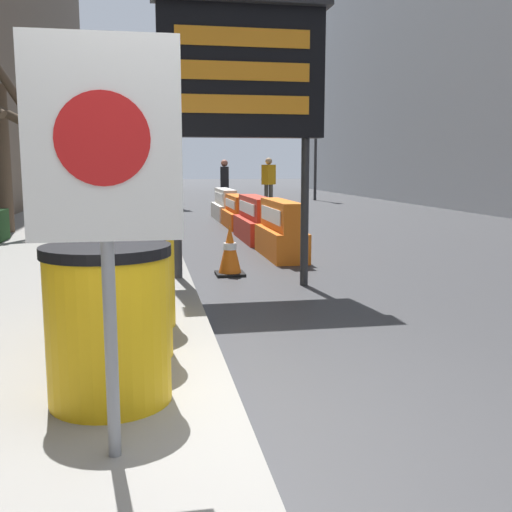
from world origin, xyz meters
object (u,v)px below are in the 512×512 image
message_board (242,73)px  traffic_light_far_side (317,122)px  barrel_drum_foreground (109,324)px  barrel_drum_back (133,273)px  traffic_cone_near (230,251)px  traffic_light_near_curb (176,133)px  warning_sign (104,169)px  barrel_drum_middle (122,293)px  pedestrian_passerby (269,179)px  jersey_barrier_orange_far (237,213)px  jersey_barrier_white (225,206)px  jersey_barrier_red_striped (256,221)px  pedestrian_worker (225,181)px  jersey_barrier_orange_near (281,232)px

message_board → traffic_light_far_side: size_ratio=0.76×
barrel_drum_foreground → message_board: (1.38, 3.77, 1.96)m
barrel_drum_back → traffic_cone_near: (1.24, 2.98, -0.27)m
barrel_drum_foreground → traffic_light_near_curb: 18.09m
barrel_drum_back → warning_sign: 2.50m
barrel_drum_middle → pedestrian_passerby: 16.30m
jersey_barrier_orange_far → jersey_barrier_white: bearing=90.0°
warning_sign → jersey_barrier_red_striped: size_ratio=0.89×
jersey_barrier_red_striped → pedestrian_worker: pedestrian_worker is taller
barrel_drum_back → traffic_cone_near: size_ratio=1.30×
message_board → traffic_cone_near: (-0.04, 0.85, -2.23)m
barrel_drum_back → jersey_barrier_orange_near: size_ratio=0.50×
jersey_barrier_white → traffic_cone_near: bearing=-97.0°
traffic_light_far_side → pedestrian_passerby: traffic_light_far_side is taller
barrel_drum_middle → traffic_cone_near: size_ratio=1.30×
jersey_barrier_white → traffic_light_far_side: 10.02m
barrel_drum_back → traffic_cone_near: bearing=67.5°
message_board → traffic_light_near_curb: 14.17m
jersey_barrier_white → pedestrian_worker: pedestrian_worker is taller
pedestrian_passerby → barrel_drum_back: bearing=32.3°
barrel_drum_back → traffic_light_far_side: size_ratio=0.20×
jersey_barrier_orange_far → jersey_barrier_white: (-0.00, 2.24, 0.03)m
jersey_barrier_white → traffic_cone_near: (-1.05, -8.47, -0.03)m
jersey_barrier_red_striped → traffic_cone_near: bearing=-105.7°
jersey_barrier_orange_near → traffic_cone_near: size_ratio=2.60×
message_board → barrel_drum_back: bearing=-120.8°
pedestrian_worker → traffic_light_near_curb: bearing=-142.2°
barrel_drum_back → traffic_light_far_side: 21.12m
barrel_drum_back → jersey_barrier_white: size_ratio=0.43×
pedestrian_worker → barrel_drum_back: bearing=-4.5°
barrel_drum_middle → barrel_drum_back: same height
warning_sign → traffic_cone_near: size_ratio=2.73×
traffic_light_near_curb → pedestrian_worker: 3.10m
message_board → jersey_barrier_red_striped: size_ratio=1.59×
pedestrian_worker → jersey_barrier_white: bearing=-1.1°
barrel_drum_back → pedestrian_worker: (2.61, 14.05, 0.37)m
message_board → jersey_barrier_orange_far: (1.01, 7.08, -2.23)m
jersey_barrier_red_striped → pedestrian_passerby: size_ratio=1.24×
barrel_drum_foreground → traffic_light_far_side: size_ratio=0.20×
jersey_barrier_white → traffic_light_near_curb: bearing=102.5°
barrel_drum_foreground → pedestrian_worker: bearing=80.2°
message_board → pedestrian_passerby: bearing=77.0°
traffic_light_far_side → barrel_drum_foreground: bearing=-109.0°
barrel_drum_middle → barrel_drum_back: (0.06, 0.82, 0.00)m
jersey_barrier_orange_near → traffic_light_near_curb: bearing=95.2°
barrel_drum_foreground → jersey_barrier_orange_far: size_ratio=0.48×
barrel_drum_middle → pedestrian_worker: (2.66, 14.87, 0.37)m
pedestrian_worker → pedestrian_passerby: 1.83m
message_board → pedestrian_worker: (1.33, 11.92, -1.59)m
jersey_barrier_white → traffic_light_far_side: bearing=58.9°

